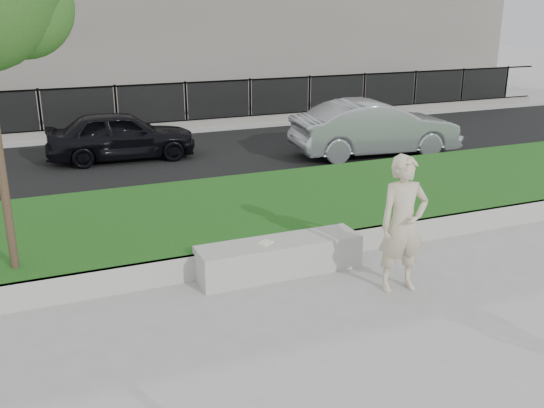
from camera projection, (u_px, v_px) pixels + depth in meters
name	position (u px, v px, depth m)	size (l,w,h in m)	color
ground	(303.00, 294.00, 8.56)	(90.00, 90.00, 0.00)	gray
grass_bank	(233.00, 216.00, 11.12)	(34.00, 4.00, 0.40)	#12390E
grass_kerb	(274.00, 254.00, 9.41)	(34.00, 0.08, 0.40)	#9F9D95
street	(164.00, 160.00, 15.99)	(34.00, 7.00, 0.04)	black
far_pavement	(132.00, 128.00, 19.92)	(34.00, 3.00, 0.12)	gray
iron_fence	(137.00, 118.00, 18.90)	(32.00, 0.30, 1.50)	slate
stone_bench	(280.00, 257.00, 9.17)	(2.53, 0.63, 0.52)	#9F9D95
man	(403.00, 224.00, 8.43)	(0.72, 0.47, 1.97)	#C5B798
book	(265.00, 243.00, 8.99)	(0.22, 0.16, 0.02)	silver
car_dark	(121.00, 135.00, 15.74)	(1.52, 3.78, 1.29)	black
car_silver	(375.00, 128.00, 16.19)	(1.55, 4.46, 1.47)	gray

